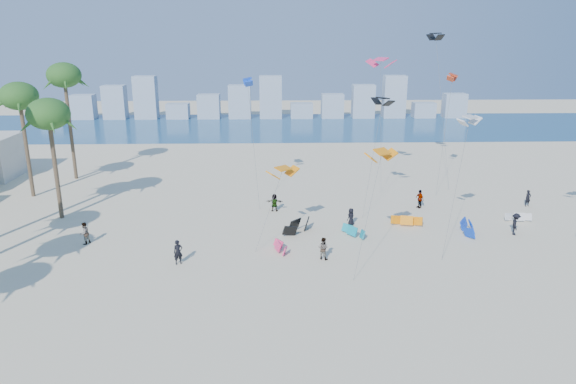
{
  "coord_description": "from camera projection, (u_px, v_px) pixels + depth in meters",
  "views": [
    {
      "loc": [
        1.86,
        -24.58,
        16.91
      ],
      "look_at": [
        3.0,
        16.0,
        4.5
      ],
      "focal_mm": 33.0,
      "sensor_mm": 36.0,
      "label": 1
    }
  ],
  "objects": [
    {
      "name": "kitesurfer_mid",
      "position": [
        323.0,
        248.0,
        40.64
      ],
      "size": [
        1.08,
        1.0,
        1.77
      ],
      "primitive_type": "imported",
      "rotation": [
        0.0,
        0.0,
        2.63
      ],
      "color": "gray",
      "rests_on": "ground"
    },
    {
      "name": "grounded_kites",
      "position": [
        388.0,
        228.0,
        46.05
      ],
      "size": [
        24.39,
        8.08,
        1.06
      ],
      "color": "#FF3875",
      "rests_on": "ground"
    },
    {
      "name": "ground",
      "position": [
        241.0,
        359.0,
        28.39
      ],
      "size": [
        220.0,
        220.0,
        0.0
      ],
      "primitive_type": "plane",
      "color": "beige",
      "rests_on": "ground"
    },
    {
      "name": "flying_kites",
      "position": [
        401.0,
        96.0,
        49.23
      ],
      "size": [
        33.61,
        31.53,
        17.15
      ],
      "color": "orange",
      "rests_on": "ground"
    },
    {
      "name": "kitesurfer_near",
      "position": [
        178.0,
        252.0,
        39.77
      ],
      "size": [
        0.82,
        0.7,
        1.9
      ],
      "primitive_type": "imported",
      "rotation": [
        0.0,
        0.0,
        0.42
      ],
      "color": "black",
      "rests_on": "ground"
    },
    {
      "name": "kitesurfers_far",
      "position": [
        352.0,
        214.0,
        48.19
      ],
      "size": [
        41.97,
        9.65,
        1.93
      ],
      "color": "black",
      "rests_on": "ground"
    },
    {
      "name": "ocean",
      "position": [
        263.0,
        127.0,
        97.21
      ],
      "size": [
        220.0,
        220.0,
        0.0
      ],
      "primitive_type": "plane",
      "color": "navy",
      "rests_on": "ground"
    },
    {
      "name": "distant_skyline",
      "position": [
        258.0,
        103.0,
        105.84
      ],
      "size": [
        85.0,
        3.0,
        8.4
      ],
      "color": "#9EADBF",
      "rests_on": "ground"
    }
  ]
}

